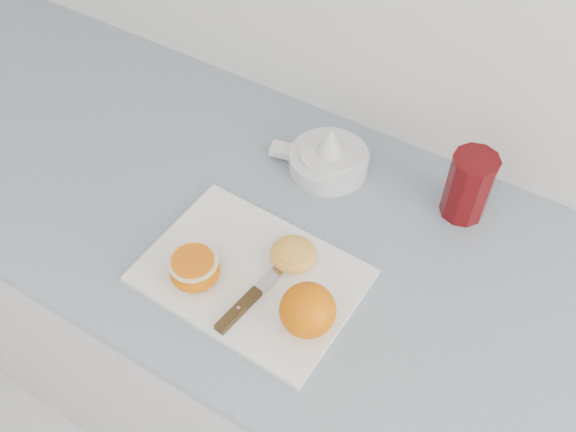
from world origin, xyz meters
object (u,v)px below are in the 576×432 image
at_px(cutting_board, 251,276).
at_px(half_orange, 194,269).
at_px(counter, 342,382).
at_px(citrus_juicer, 328,158).
at_px(red_tumbler, 468,188).

bearing_deg(cutting_board, half_orange, -142.88).
bearing_deg(counter, cutting_board, -139.33).
relative_size(counter, citrus_juicer, 13.27).
height_order(counter, half_orange, half_orange).
relative_size(cutting_board, half_orange, 4.24).
relative_size(counter, half_orange, 30.88).
bearing_deg(citrus_juicer, half_orange, -99.27).
relative_size(counter, red_tumbler, 19.17).
bearing_deg(counter, half_orange, -140.49).
bearing_deg(red_tumbler, citrus_juicer, -172.85).
distance_m(half_orange, red_tumbler, 0.47).
distance_m(half_orange, citrus_juicer, 0.33).
bearing_deg(half_orange, counter, 39.51).
bearing_deg(half_orange, citrus_juicer, 80.73).
height_order(citrus_juicer, red_tumbler, red_tumbler).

